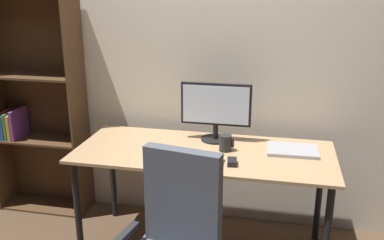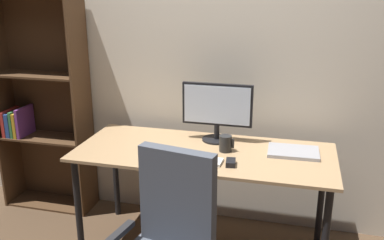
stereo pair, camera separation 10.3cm
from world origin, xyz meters
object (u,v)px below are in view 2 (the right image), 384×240
at_px(desk, 204,162).
at_px(monitor, 217,109).
at_px(coffee_mug, 226,143).
at_px(mouse, 231,163).
at_px(laptop, 293,152).
at_px(bookshelf, 42,107).
at_px(keyboard, 199,160).

bearing_deg(desk, monitor, 79.36).
bearing_deg(coffee_mug, mouse, -71.76).
relative_size(desk, mouse, 17.43).
height_order(desk, coffee_mug, coffee_mug).
bearing_deg(monitor, laptop, -12.29).
bearing_deg(monitor, bookshelf, 174.48).
bearing_deg(mouse, keyboard, 171.14).
relative_size(monitor, keyboard, 1.66).
bearing_deg(keyboard, laptop, 28.98).
bearing_deg(bookshelf, mouse, -18.38).
height_order(coffee_mug, laptop, coffee_mug).
distance_m(keyboard, coffee_mug, 0.25).
bearing_deg(keyboard, coffee_mug, 60.42).
xyz_separation_m(keyboard, mouse, (0.20, -0.01, 0.01)).
bearing_deg(keyboard, desk, 94.97).
relative_size(keyboard, coffee_mug, 2.72).
relative_size(desk, keyboard, 5.77).
distance_m(monitor, mouse, 0.48).
distance_m(desk, mouse, 0.29).
distance_m(keyboard, bookshelf, 1.52).
relative_size(desk, coffee_mug, 15.71).
xyz_separation_m(monitor, keyboard, (-0.03, -0.39, -0.22)).
xyz_separation_m(desk, keyboard, (0.01, -0.18, 0.09)).
xyz_separation_m(desk, laptop, (0.56, 0.10, 0.09)).
height_order(keyboard, laptop, laptop).
relative_size(coffee_mug, laptop, 0.33).
bearing_deg(laptop, bookshelf, 170.88).
bearing_deg(keyboard, bookshelf, 162.07).
relative_size(desk, laptop, 5.23).
relative_size(monitor, bookshelf, 0.28).
distance_m(mouse, bookshelf, 1.71).
xyz_separation_m(keyboard, coffee_mug, (0.13, 0.20, 0.04)).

